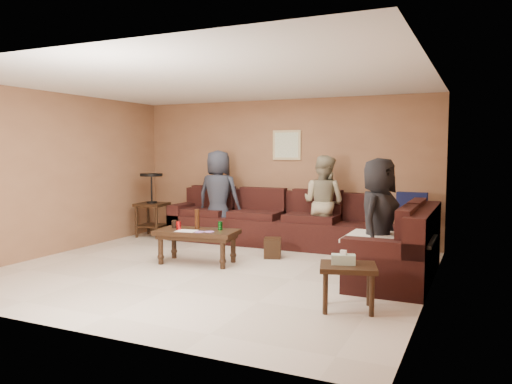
# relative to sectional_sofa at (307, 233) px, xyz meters

# --- Properties ---
(room) EXTENTS (5.60, 5.50, 2.50)m
(room) POSITION_rel_sectional_sofa_xyz_m (-0.81, -1.52, 1.34)
(room) COLOR beige
(room) RESTS_ON ground
(sectional_sofa) EXTENTS (4.65, 2.90, 0.97)m
(sectional_sofa) POSITION_rel_sectional_sofa_xyz_m (0.00, 0.00, 0.00)
(sectional_sofa) COLOR black
(sectional_sofa) RESTS_ON ground
(coffee_table) EXTENTS (1.21, 0.72, 0.76)m
(coffee_table) POSITION_rel_sectional_sofa_xyz_m (-1.22, -1.25, 0.08)
(coffee_table) COLOR black
(coffee_table) RESTS_ON ground
(end_table_left) EXTENTS (0.57, 0.57, 1.18)m
(end_table_left) POSITION_rel_sectional_sofa_xyz_m (-3.15, 0.32, 0.29)
(end_table_left) COLOR black
(end_table_left) RESTS_ON ground
(side_table_right) EXTENTS (0.66, 0.59, 0.61)m
(side_table_right) POSITION_rel_sectional_sofa_xyz_m (1.25, -2.41, 0.07)
(side_table_right) COLOR black
(side_table_right) RESTS_ON ground
(waste_bin) EXTENTS (0.32, 0.32, 0.30)m
(waste_bin) POSITION_rel_sectional_sofa_xyz_m (-0.38, -0.47, -0.18)
(waste_bin) COLOR black
(waste_bin) RESTS_ON ground
(wall_art) EXTENTS (0.52, 0.04, 0.52)m
(wall_art) POSITION_rel_sectional_sofa_xyz_m (-0.71, 0.96, 1.37)
(wall_art) COLOR tan
(wall_art) RESTS_ON ground
(person_left) EXTENTS (0.82, 0.57, 1.61)m
(person_left) POSITION_rel_sectional_sofa_xyz_m (-1.78, 0.39, 0.48)
(person_left) COLOR #282C38
(person_left) RESTS_ON ground
(person_middle) EXTENTS (0.86, 0.75, 1.53)m
(person_middle) POSITION_rel_sectional_sofa_xyz_m (0.11, 0.47, 0.44)
(person_middle) COLOR gray
(person_middle) RESTS_ON ground
(person_right) EXTENTS (0.60, 0.81, 1.52)m
(person_right) POSITION_rel_sectional_sofa_xyz_m (1.32, -1.23, 0.43)
(person_right) COLOR black
(person_right) RESTS_ON ground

